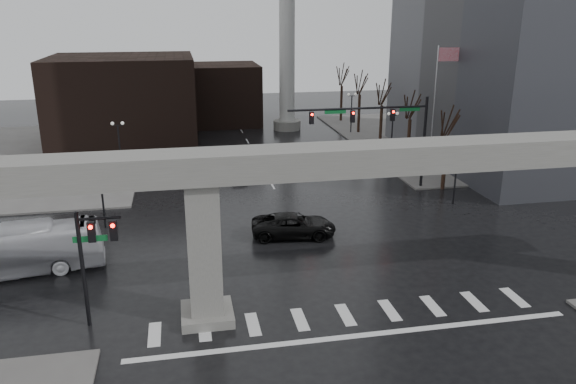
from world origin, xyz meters
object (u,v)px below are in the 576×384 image
object	(u,v)px
pickup_truck	(294,225)
far_car	(237,170)
signal_mast_arm	(383,124)
city_bus	(8,251)

from	to	relation	value
pickup_truck	far_car	xyz separation A→B (m)	(-2.34, 15.18, -0.14)
signal_mast_arm	far_car	distance (m)	14.35
signal_mast_arm	city_bus	world-z (taller)	signal_mast_arm
far_car	city_bus	bearing A→B (deg)	-135.60
pickup_truck	far_car	bearing A→B (deg)	16.09
city_bus	far_car	size ratio (longest dim) A/B	2.75
city_bus	signal_mast_arm	bearing A→B (deg)	-74.20
city_bus	far_car	world-z (taller)	city_bus
city_bus	far_car	xyz separation A→B (m)	(15.29, 17.72, -0.83)
pickup_truck	city_bus	distance (m)	17.82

